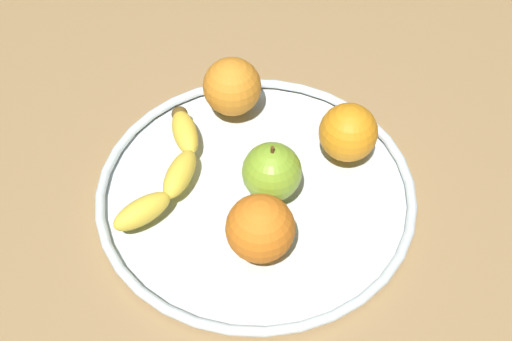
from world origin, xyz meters
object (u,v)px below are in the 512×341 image
Objects in this scene: apple at (272,172)px; fruit_bowl at (256,191)px; orange_center at (232,87)px; banana at (170,169)px; orange_front_left at (261,228)px; orange_back_left at (348,132)px.

fruit_bowl is at bearing 66.53° from apple.
orange_center is at bearing 10.02° from fruit_bowl.
orange_center reaches higher than banana.
apple reaches higher than banana.
banana is at bearing 145.65° from orange_center.
fruit_bowl is at bearing 0.83° from orange_front_left.
fruit_bowl is 4.87cm from apple.
orange_center is 16.60cm from orange_back_left.
fruit_bowl is at bearing -169.98° from orange_center.
fruit_bowl is at bearing 113.05° from orange_back_left.
orange_back_left is at bearing -59.70° from apple.
fruit_bowl is 13.47cm from orange_back_left.
apple is (-0.79, -1.82, 4.45)cm from fruit_bowl.
banana is at bearing 97.48° from orange_back_left.
apple is 1.08× the size of orange_back_left.
orange_front_left is 1.05× the size of orange_back_left.
fruit_bowl is 5.08× the size of orange_front_left.
fruit_bowl is 14.73cm from orange_center.
fruit_bowl is 10.16cm from orange_front_left.
apple is at bearing -113.47° from fruit_bowl.
orange_back_left is at bearing -39.61° from orange_front_left.
orange_back_left is (5.75, -9.85, 0.11)cm from apple.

